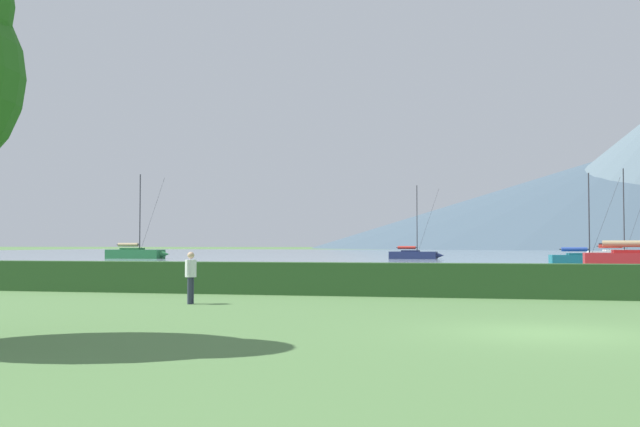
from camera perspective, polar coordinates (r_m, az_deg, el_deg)
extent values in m
plane|color=#517A42|center=(17.27, 16.46, -8.47)|extent=(1000.00, 1000.00, 0.00)
cube|color=#8499A8|center=(154.16, 13.80, -2.92)|extent=(320.00, 246.00, 0.00)
cube|color=#284C23|center=(28.19, 15.27, -4.81)|extent=(80.00, 1.20, 1.21)
cube|color=white|center=(96.13, 21.18, -2.93)|extent=(7.05, 2.99, 1.08)
cube|color=silver|center=(96.04, 20.94, -2.70)|extent=(2.69, 1.88, 0.69)
cylinder|color=#333338|center=(96.33, 21.47, 0.11)|extent=(0.14, 0.14, 10.12)
cylinder|color=#333338|center=(95.91, 20.61, -2.27)|extent=(3.09, 0.41, 0.12)
cylinder|color=red|center=(95.91, 20.61, -2.27)|extent=(2.65, 0.68, 0.43)
cylinder|color=#333338|center=(96.71, 22.41, -0.03)|extent=(3.25, 0.34, 9.62)
cube|color=red|center=(62.31, 22.51, -3.27)|extent=(8.00, 2.98, 1.24)
cube|color=#A52020|center=(62.25, 22.09, -2.86)|extent=(3.00, 2.00, 0.79)
cylinder|color=#333338|center=(62.17, 21.48, -2.09)|extent=(3.57, 0.25, 0.14)
cylinder|color=tan|center=(62.17, 21.48, -2.09)|extent=(3.04, 0.60, 0.50)
cube|color=#19707A|center=(73.84, 18.86, -3.26)|extent=(6.07, 2.68, 0.92)
cone|color=#19707A|center=(74.61, 21.39, -3.22)|extent=(1.09, 0.90, 0.79)
cube|color=#16646E|center=(73.77, 18.60, -3.01)|extent=(2.33, 1.65, 0.59)
cylinder|color=#333338|center=(73.98, 19.20, -0.18)|extent=(0.12, 0.12, 7.85)
cylinder|color=#333338|center=(73.66, 18.23, -2.52)|extent=(2.64, 0.40, 0.10)
cylinder|color=#2847A3|center=(73.66, 18.23, -2.52)|extent=(2.28, 0.63, 0.37)
cylinder|color=#333338|center=(74.28, 20.25, -0.33)|extent=(2.78, 0.35, 7.47)
cube|color=navy|center=(100.26, 6.88, -3.07)|extent=(6.10, 2.32, 0.95)
cone|color=navy|center=(99.78, 8.83, -3.07)|extent=(1.07, 0.85, 0.80)
cube|color=#1B2449|center=(100.31, 6.68, -2.88)|extent=(2.30, 1.54, 0.60)
cylinder|color=#333338|center=(100.22, 7.16, -0.49)|extent=(0.12, 0.12, 8.97)
cylinder|color=#333338|center=(100.38, 6.40, -2.51)|extent=(2.71, 0.22, 0.10)
cylinder|color=red|center=(100.38, 6.40, -2.51)|extent=(2.32, 0.48, 0.38)
cylinder|color=#333338|center=(100.00, 7.96, -0.61)|extent=(2.86, 0.15, 8.53)
cube|color=#236B38|center=(105.61, -13.46, -2.92)|extent=(7.60, 2.79, 1.18)
cone|color=#236B38|center=(103.63, -11.36, -2.95)|extent=(1.32, 1.04, 1.01)
cube|color=#206032|center=(105.81, -13.66, -2.69)|extent=(2.85, 1.88, 0.75)
cylinder|color=#333338|center=(105.37, -13.12, -0.03)|extent=(0.15, 0.15, 10.55)
cylinder|color=#333338|center=(106.11, -13.95, -2.25)|extent=(3.39, 0.22, 0.13)
cylinder|color=tan|center=(106.11, -13.95, -2.25)|extent=(2.89, 0.55, 0.47)
cylinder|color=#333338|center=(104.54, -12.26, -0.16)|extent=(3.58, 0.13, 10.04)
cylinder|color=#2D3347|center=(24.84, -9.59, -5.63)|extent=(0.14, 0.14, 0.85)
cylinder|color=#2D3347|center=(25.01, -9.43, -5.61)|extent=(0.14, 0.14, 0.85)
cylinder|color=silver|center=(24.89, -9.50, -4.01)|extent=(0.36, 0.36, 0.55)
cylinder|color=silver|center=(24.67, -9.71, -3.96)|extent=(0.09, 0.09, 0.50)
cylinder|color=silver|center=(25.12, -9.29, -3.93)|extent=(0.09, 0.09, 0.50)
sphere|color=tan|center=(24.89, -9.49, -3.05)|extent=(0.22, 0.22, 0.22)
cone|color=#425666|center=(405.15, 22.45, 1.08)|extent=(318.88, 318.88, 48.85)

